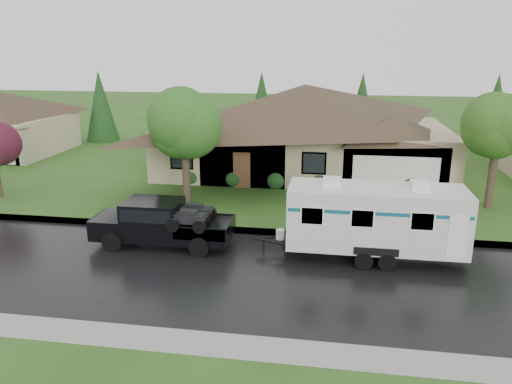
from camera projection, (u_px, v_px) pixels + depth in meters
ground at (231, 251)px, 20.48m from camera, size 140.00×140.00×0.00m
road at (221, 272)px, 18.59m from camera, size 140.00×8.00×0.01m
curb at (242, 230)px, 22.59m from camera, size 140.00×0.50×0.15m
lawn at (275, 166)px, 34.68m from camera, size 140.00×26.00×0.15m
house_main at (309, 119)px, 32.24m from camera, size 19.44×10.80×6.90m
tree_left_green at (184, 125)px, 25.09m from camera, size 3.59×3.59×5.94m
tree_right_green at (499, 127)px, 24.40m from camera, size 3.62×3.62×5.99m
shrub_row at (298, 180)px, 28.81m from camera, size 13.60×1.00×1.00m
pickup_truck at (160, 222)px, 20.88m from camera, size 5.80×2.20×1.93m
travel_trailer at (376, 217)px, 19.37m from camera, size 7.15×2.51×3.21m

